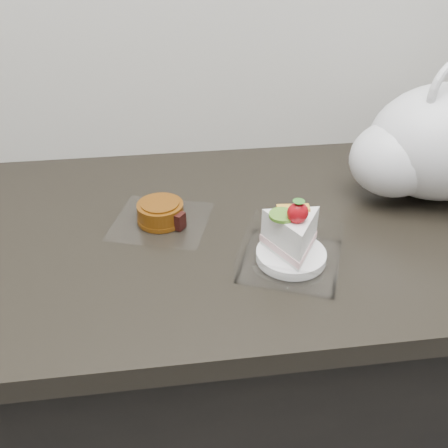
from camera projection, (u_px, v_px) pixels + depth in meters
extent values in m
cube|color=black|center=(236.00, 387.00, 1.18)|extent=(2.00, 0.60, 0.86)
cube|color=black|center=(239.00, 231.00, 0.93)|extent=(2.04, 0.64, 0.04)
cube|color=white|center=(290.00, 260.00, 0.82)|extent=(0.20, 0.20, 0.00)
cylinder|color=white|center=(291.00, 255.00, 0.82)|extent=(0.11, 0.11, 0.02)
ellipsoid|color=red|center=(298.00, 213.00, 0.76)|extent=(0.03, 0.03, 0.03)
cone|color=#2D7223|center=(299.00, 203.00, 0.75)|extent=(0.02, 0.02, 0.01)
cylinder|color=#5B9E2E|center=(282.00, 215.00, 0.77)|extent=(0.04, 0.04, 0.01)
cube|color=gold|center=(293.00, 208.00, 0.79)|extent=(0.05, 0.02, 0.01)
cube|color=white|center=(161.00, 221.00, 0.92)|extent=(0.21, 0.20, 0.00)
cylinder|color=brown|center=(161.00, 212.00, 0.91)|extent=(0.09, 0.09, 0.04)
cylinder|color=brown|center=(161.00, 219.00, 0.92)|extent=(0.10, 0.10, 0.01)
cylinder|color=brown|center=(160.00, 203.00, 0.90)|extent=(0.08, 0.08, 0.00)
cube|color=black|center=(178.00, 220.00, 0.89)|extent=(0.03, 0.03, 0.03)
ellipsoid|color=white|center=(445.00, 142.00, 0.95)|extent=(0.35, 0.31, 0.22)
ellipsoid|color=white|center=(395.00, 159.00, 0.94)|extent=(0.21, 0.20, 0.14)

